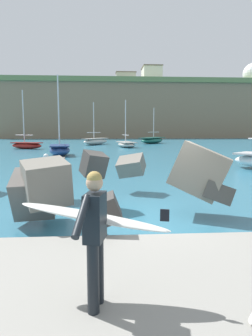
% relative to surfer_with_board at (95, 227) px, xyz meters
% --- Properties ---
extents(ground_plane, '(400.00, 400.00, 0.00)m').
position_rel_surfer_with_board_xyz_m(ground_plane, '(1.44, 4.35, -1.28)').
color(ground_plane, '#2D6B84').
extents(walkway_path, '(48.00, 4.40, 0.24)m').
position_rel_surfer_with_board_xyz_m(walkway_path, '(1.44, 0.35, -1.16)').
color(walkway_path, gray).
rests_on(walkway_path, ground).
extents(breakwater_jetty, '(31.97, 7.32, 2.60)m').
position_rel_surfer_with_board_xyz_m(breakwater_jetty, '(0.72, 6.03, -0.16)').
color(breakwater_jetty, slate).
rests_on(breakwater_jetty, ground).
extents(surfer_with_board, '(2.12, 1.37, 1.78)m').
position_rel_surfer_with_board_xyz_m(surfer_with_board, '(0.00, 0.00, 0.00)').
color(surfer_with_board, black).
rests_on(surfer_with_board, walkway_path).
extents(boat_near_centre, '(2.92, 5.00, 6.21)m').
position_rel_surfer_with_board_xyz_m(boat_near_centre, '(2.87, 36.74, -0.85)').
color(boat_near_centre, beige).
rests_on(boat_near_centre, ground).
extents(boat_near_right, '(4.34, 2.85, 7.09)m').
position_rel_surfer_with_board_xyz_m(boat_near_right, '(-9.54, 34.38, -0.79)').
color(boat_near_right, maroon).
rests_on(boat_near_right, ground).
extents(boat_mid_centre, '(4.43, 5.87, 6.39)m').
position_rel_surfer_with_board_xyz_m(boat_mid_centre, '(-1.40, 43.24, -0.72)').
color(boat_mid_centre, beige).
rests_on(boat_mid_centre, ground).
extents(boat_mid_right, '(5.35, 5.75, 5.86)m').
position_rel_surfer_with_board_xyz_m(boat_mid_right, '(7.88, 46.84, -0.74)').
color(boat_mid_right, '#1E6656').
rests_on(boat_mid_right, ground).
extents(boat_far_left, '(2.42, 4.28, 7.37)m').
position_rel_surfer_with_board_xyz_m(boat_far_left, '(-4.13, 24.83, -0.71)').
color(boat_far_left, navy).
rests_on(boat_far_left, ground).
extents(mooring_buoy_inner, '(0.44, 0.44, 0.44)m').
position_rel_surfer_with_board_xyz_m(mooring_buoy_inner, '(-4.79, 21.70, -1.06)').
color(mooring_buoy_inner, silver).
rests_on(mooring_buoy_inner, ground).
extents(headland_bluff, '(98.77, 42.50, 14.70)m').
position_rel_surfer_with_board_xyz_m(headland_bluff, '(20.26, 91.59, 6.10)').
color(headland_bluff, '#847056').
rests_on(headland_bluff, ground).
extents(station_building_west, '(6.60, 4.23, 5.84)m').
position_rel_surfer_with_board_xyz_m(station_building_west, '(6.86, 98.53, 16.36)').
color(station_building_west, '#B2ADA3').
rests_on(station_building_west, headland_bluff).
extents(station_building_central, '(5.85, 8.09, 6.60)m').
position_rel_surfer_with_board_xyz_m(station_building_central, '(14.48, 93.05, 16.74)').
color(station_building_central, silver).
rests_on(station_building_central, headland_bluff).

